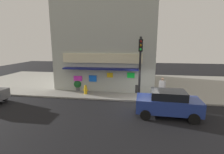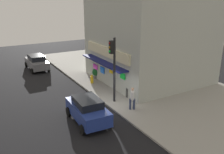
% 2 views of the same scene
% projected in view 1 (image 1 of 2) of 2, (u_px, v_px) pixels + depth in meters
% --- Properties ---
extents(ground_plane, '(57.89, 57.89, 0.00)m').
position_uv_depth(ground_plane, '(142.00, 102.00, 13.07)').
color(ground_plane, black).
extents(sidewalk, '(38.60, 11.76, 0.13)m').
position_uv_depth(sidewalk, '(141.00, 84.00, 18.76)').
color(sidewalk, gray).
rests_on(sidewalk, ground_plane).
extents(corner_building, '(9.64, 10.17, 8.90)m').
position_uv_depth(corner_building, '(110.00, 44.00, 19.23)').
color(corner_building, '#ADB2A8').
rests_on(corner_building, sidewalk).
extents(traffic_light, '(0.32, 0.58, 5.00)m').
position_uv_depth(traffic_light, '(140.00, 60.00, 13.12)').
color(traffic_light, black).
rests_on(traffic_light, sidewalk).
extents(fire_hydrant, '(0.52, 0.28, 0.83)m').
position_uv_depth(fire_hydrant, '(86.00, 90.00, 14.79)').
color(fire_hydrant, gold).
rests_on(fire_hydrant, sidewalk).
extents(trash_can, '(0.46, 0.46, 0.77)m').
position_uv_depth(trash_can, '(137.00, 88.00, 15.23)').
color(trash_can, '#2D2D2D').
rests_on(trash_can, sidewalk).
extents(pedestrian, '(0.57, 0.45, 1.69)m').
position_uv_depth(pedestrian, '(162.00, 87.00, 13.78)').
color(pedestrian, navy).
rests_on(pedestrian, sidewalk).
extents(potted_plant_by_doorway, '(0.73, 0.73, 1.01)m').
position_uv_depth(potted_plant_by_doorway, '(78.00, 85.00, 15.84)').
color(potted_plant_by_doorway, '#59595B').
rests_on(potted_plant_by_doorway, sidewalk).
extents(parked_car_blue, '(4.00, 2.16, 1.67)m').
position_uv_depth(parked_car_blue, '(168.00, 103.00, 10.47)').
color(parked_car_blue, navy).
rests_on(parked_car_blue, ground_plane).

